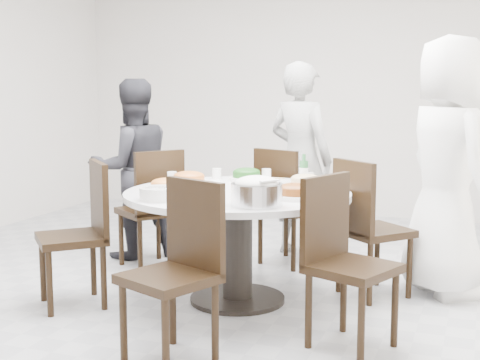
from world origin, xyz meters
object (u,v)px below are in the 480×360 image
(diner_middle, at_px, (300,160))
(chair_se, at_px, (353,264))
(chair_s, at_px, (169,274))
(chair_n, at_px, (290,206))
(chair_nw, at_px, (149,208))
(chair_ne, at_px, (375,228))
(beverage_bottle, at_px, (304,169))
(diner_right, at_px, (447,167))
(rice_bowl, at_px, (257,194))
(chair_sw, at_px, (71,235))
(soup_bowl, at_px, (160,194))
(diner_left, at_px, (132,169))
(dining_table, at_px, (237,247))

(diner_middle, bearing_deg, chair_se, 133.46)
(chair_s, relative_size, diner_middle, 0.58)
(chair_n, height_order, chair_nw, same)
(chair_ne, xyz_separation_m, beverage_bottle, (-0.52, 0.04, 0.38))
(diner_right, xyz_separation_m, rice_bowl, (-1.00, -1.13, -0.08))
(chair_s, height_order, beverage_bottle, beverage_bottle)
(chair_nw, xyz_separation_m, chair_s, (0.99, -1.64, 0.00))
(chair_n, bearing_deg, diner_right, -175.65)
(chair_ne, relative_size, chair_sw, 1.00)
(rice_bowl, xyz_separation_m, soup_bowl, (-0.62, -0.02, -0.03))
(chair_ne, height_order, rice_bowl, chair_ne)
(beverage_bottle, bearing_deg, chair_n, 114.84)
(diner_right, bearing_deg, diner_middle, 27.68)
(diner_right, height_order, diner_left, diner_right)
(chair_ne, distance_m, chair_n, 0.98)
(chair_n, bearing_deg, chair_se, 138.80)
(chair_sw, relative_size, soup_bowl, 3.81)
(chair_ne, relative_size, chair_se, 1.00)
(dining_table, distance_m, chair_nw, 1.14)
(soup_bowl, bearing_deg, diner_right, 35.18)
(chair_n, relative_size, chair_nw, 1.00)
(chair_se, xyz_separation_m, diner_right, (0.41, 1.21, 0.42))
(chair_sw, bearing_deg, chair_n, 101.57)
(diner_right, relative_size, soup_bowl, 7.15)
(chair_sw, bearing_deg, soup_bowl, 45.47)
(diner_right, relative_size, beverage_bottle, 8.34)
(chair_s, distance_m, chair_se, 1.01)
(chair_s, relative_size, rice_bowl, 3.12)
(dining_table, distance_m, beverage_bottle, 0.76)
(chair_n, relative_size, rice_bowl, 3.12)
(chair_se, bearing_deg, chair_n, 49.71)
(rice_bowl, bearing_deg, chair_se, -8.13)
(beverage_bottle, bearing_deg, chair_ne, -4.45)
(beverage_bottle, bearing_deg, chair_nw, 176.09)
(chair_s, bearing_deg, dining_table, 113.85)
(chair_s, relative_size, chair_se, 1.00)
(chair_sw, height_order, chair_s, same)
(chair_nw, distance_m, chair_sw, 1.04)
(diner_right, xyz_separation_m, soup_bowl, (-1.62, -1.14, -0.10))
(chair_s, bearing_deg, chair_se, 54.28)
(diner_left, height_order, soup_bowl, diner_left)
(diner_left, bearing_deg, chair_s, 77.31)
(soup_bowl, bearing_deg, chair_sw, 179.15)
(soup_bowl, bearing_deg, diner_middle, 78.04)
(chair_nw, height_order, rice_bowl, chair_nw)
(chair_n, height_order, chair_se, same)
(dining_table, height_order, chair_se, chair_se)
(diner_right, height_order, rice_bowl, diner_right)
(dining_table, height_order, diner_right, diner_right)
(chair_ne, height_order, diner_middle, diner_middle)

